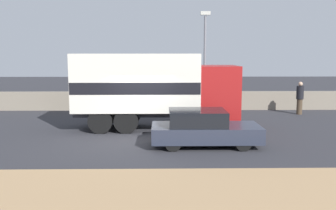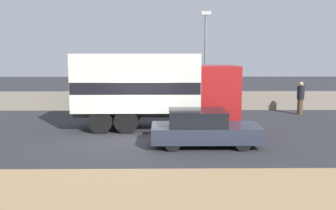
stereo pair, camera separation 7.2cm
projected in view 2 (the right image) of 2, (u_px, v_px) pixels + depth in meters
ground_plane at (141, 139)px, 15.10m from camera, size 80.00×80.00×0.00m
dirt_shoulder_foreground at (122, 208)px, 8.28m from camera, size 60.00×5.57×0.04m
stone_wall_backdrop at (148, 101)px, 22.67m from camera, size 60.00×0.35×1.12m
street_lamp at (205, 53)px, 21.71m from camera, size 0.56×0.28×5.79m
box_truck at (152, 87)px, 16.81m from camera, size 7.28×2.33×3.40m
car_hatchback at (203, 128)px, 13.84m from camera, size 4.00×1.80×1.35m
pedestrian at (301, 98)px, 20.95m from camera, size 0.40×0.40×1.84m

